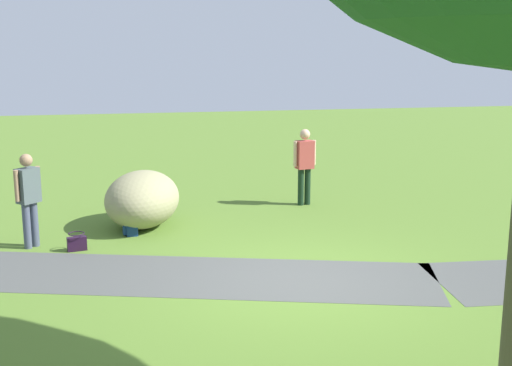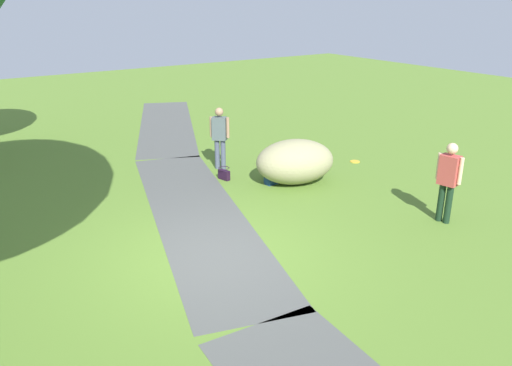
% 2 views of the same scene
% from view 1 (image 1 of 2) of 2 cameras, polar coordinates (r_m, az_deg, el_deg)
% --- Properties ---
extents(ground_plane, '(48.00, 48.00, 0.00)m').
position_cam_1_polar(ground_plane, '(9.95, 3.71, -8.49)').
color(ground_plane, '#55782B').
extents(footpath_segment_mid, '(8.19, 3.88, 0.01)m').
position_cam_1_polar(footpath_segment_mid, '(10.30, -7.26, -7.82)').
color(footpath_segment_mid, '#4D4F4C').
rests_on(footpath_segment_mid, ground).
extents(lawn_boulder, '(1.84, 2.23, 1.07)m').
position_cam_1_polar(lawn_boulder, '(12.87, -9.68, -1.36)').
color(lawn_boulder, '#979269').
rests_on(lawn_boulder, ground).
extents(woman_with_handbag, '(0.42, 0.42, 1.63)m').
position_cam_1_polar(woman_with_handbag, '(11.96, -18.87, -0.90)').
color(woman_with_handbag, '#464D62').
rests_on(woman_with_handbag, ground).
extents(man_near_boulder, '(0.51, 0.31, 1.65)m').
position_cam_1_polar(man_near_boulder, '(14.32, 4.17, 1.85)').
color(man_near_boulder, black).
rests_on(man_near_boulder, ground).
extents(handbag_on_grass, '(0.34, 0.33, 0.31)m').
position_cam_1_polar(handbag_on_grass, '(11.73, -15.06, -4.94)').
color(handbag_on_grass, black).
rests_on(handbag_on_grass, ground).
extents(backpack_by_boulder, '(0.28, 0.30, 0.40)m').
position_cam_1_polar(backpack_by_boulder, '(12.43, -10.64, -3.52)').
color(backpack_by_boulder, navy).
rests_on(backpack_by_boulder, ground).
extents(frisbee_on_grass, '(0.27, 0.27, 0.02)m').
position_cam_1_polar(frisbee_on_grass, '(15.31, -11.10, -1.28)').
color(frisbee_on_grass, gold).
rests_on(frisbee_on_grass, ground).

